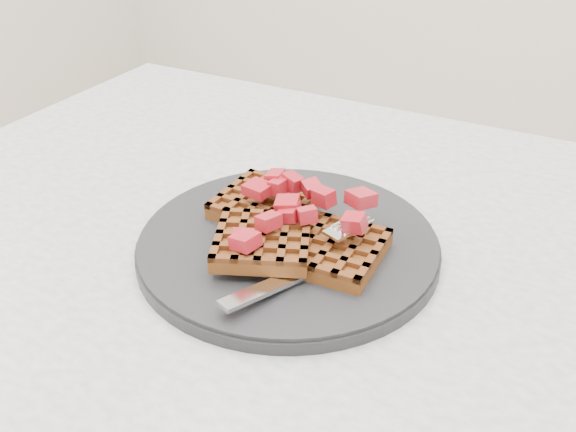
# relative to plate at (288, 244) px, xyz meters

# --- Properties ---
(table) EXTENTS (1.20, 0.80, 0.75)m
(table) POSITION_rel_plate_xyz_m (0.11, -0.00, -0.12)
(table) COLOR silver
(table) RESTS_ON ground
(plate) EXTENTS (0.29, 0.29, 0.02)m
(plate) POSITION_rel_plate_xyz_m (0.00, 0.00, 0.00)
(plate) COLOR black
(plate) RESTS_ON table
(waffles) EXTENTS (0.19, 0.18, 0.03)m
(waffles) POSITION_rel_plate_xyz_m (0.00, -0.00, 0.02)
(waffles) COLOR brown
(waffles) RESTS_ON plate
(strawberry_pile) EXTENTS (0.15, 0.15, 0.02)m
(strawberry_pile) POSITION_rel_plate_xyz_m (0.00, 0.00, 0.05)
(strawberry_pile) COLOR maroon
(strawberry_pile) RESTS_ON waffles
(fork) EXTENTS (0.08, 0.18, 0.02)m
(fork) POSITION_rel_plate_xyz_m (0.04, -0.04, 0.02)
(fork) COLOR silver
(fork) RESTS_ON plate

